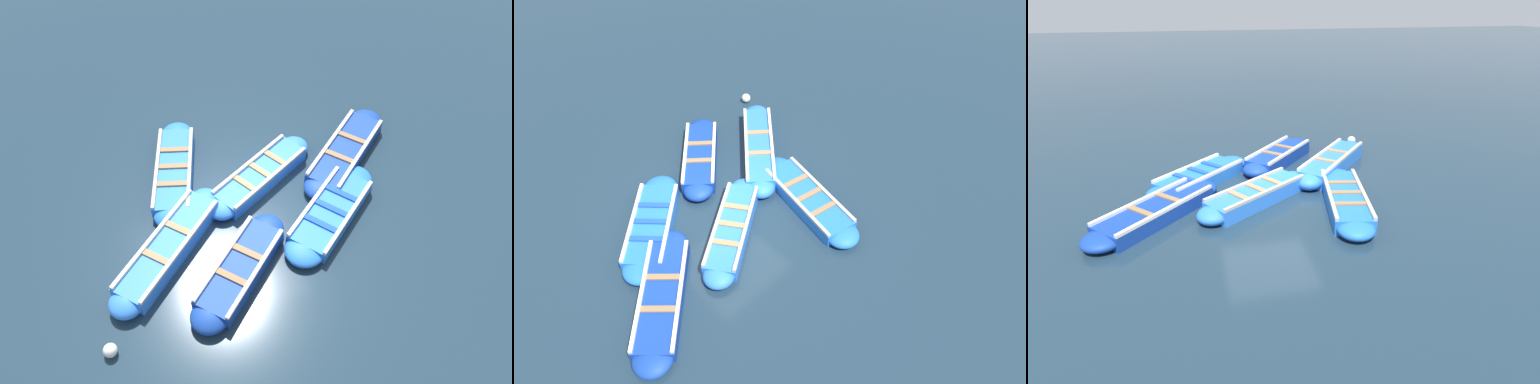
% 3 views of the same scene
% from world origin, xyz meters
% --- Properties ---
extents(ground_plane, '(120.00, 120.00, 0.00)m').
position_xyz_m(ground_plane, '(0.00, 0.00, 0.00)').
color(ground_plane, '#1C303F').
extents(boat_tucked, '(3.03, 2.91, 0.38)m').
position_xyz_m(boat_tucked, '(1.67, -0.77, 0.16)').
color(boat_tucked, blue).
rests_on(boat_tucked, ground).
extents(boat_mid_row, '(2.72, 2.86, 0.44)m').
position_xyz_m(boat_mid_row, '(-0.68, -1.73, 0.19)').
color(boat_mid_row, navy).
rests_on(boat_mid_row, ground).
extents(boat_inner_gap, '(2.99, 3.19, 0.47)m').
position_xyz_m(boat_inner_gap, '(-2.04, -0.84, 0.21)').
color(boat_inner_gap, blue).
rests_on(boat_inner_gap, ground).
extents(boat_outer_right, '(3.17, 2.47, 0.43)m').
position_xyz_m(boat_outer_right, '(0.40, 0.71, 0.19)').
color(boat_outer_right, blue).
rests_on(boat_outer_right, ground).
extents(boat_drifting, '(3.13, 3.11, 0.39)m').
position_xyz_m(boat_drifting, '(2.69, 0.98, 0.17)').
color(boat_drifting, navy).
rests_on(boat_drifting, ground).
extents(boat_stern_in, '(1.47, 3.57, 0.41)m').
position_xyz_m(boat_stern_in, '(-1.59, 1.38, 0.18)').
color(boat_stern_in, blue).
rests_on(boat_stern_in, ground).
extents(buoy_orange_near, '(0.27, 0.27, 0.27)m').
position_xyz_m(buoy_orange_near, '(-1.65, 0.21, 0.13)').
color(buoy_orange_near, '#EAB214').
rests_on(buoy_orange_near, ground).
extents(buoy_yellow_far, '(0.27, 0.27, 0.27)m').
position_xyz_m(buoy_yellow_far, '(-3.41, -2.80, 0.14)').
color(buoy_yellow_far, silver).
rests_on(buoy_yellow_far, ground).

